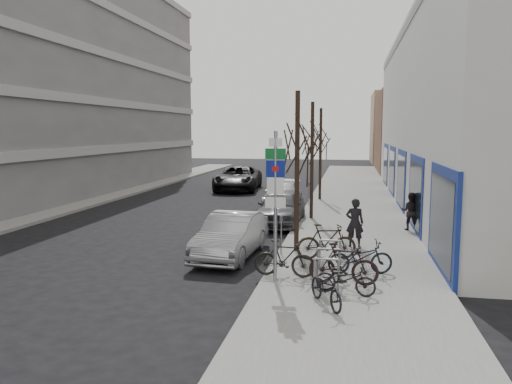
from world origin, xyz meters
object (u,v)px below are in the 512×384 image
at_px(highway_sign_pole, 275,197).
at_px(meter_front, 281,231).
at_px(parked_car_mid, 281,207).
at_px(parked_car_back, 283,195).
at_px(tree_near, 297,134).
at_px(pedestrian_near, 355,223).
at_px(bike_far_inner, 326,241).
at_px(parked_car_front, 231,236).
at_px(tree_far, 321,132).
at_px(bike_mid_inner, 284,258).
at_px(bike_near_left, 326,285).
at_px(pedestrian_far, 410,211).
at_px(tree_mid, 312,133).
at_px(bike_far_curb, 346,276).
at_px(meter_mid, 298,206).
at_px(lane_car, 238,178).
at_px(bike_near_right, 343,263).
at_px(bike_mid_curb, 360,254).
at_px(meter_back, 309,191).
at_px(bike_rack, 328,259).

bearing_deg(highway_sign_pole, meter_front, 94.75).
distance_m(parked_car_mid, parked_car_back, 5.00).
height_order(tree_near, pedestrian_near, tree_near).
distance_m(bike_far_inner, parked_car_front, 3.18).
height_order(tree_far, bike_mid_inner, tree_far).
xyz_separation_m(bike_near_left, pedestrian_far, (2.94, 9.60, 0.30)).
relative_size(tree_mid, bike_far_curb, 3.63).
distance_m(highway_sign_pole, pedestrian_far, 9.18).
relative_size(bike_mid_inner, bike_far_inner, 0.91).
distance_m(highway_sign_pole, bike_far_inner, 3.32).
distance_m(highway_sign_pole, parked_car_back, 14.05).
height_order(bike_far_curb, parked_car_back, parked_car_back).
xyz_separation_m(tree_far, bike_far_curb, (1.69, -17.28, -3.49)).
relative_size(bike_near_left, parked_car_mid, 0.34).
xyz_separation_m(meter_mid, lane_car, (-5.60, 12.72, -0.06)).
height_order(bike_near_left, bike_near_right, bike_near_right).
bearing_deg(tree_near, highway_sign_pole, -93.26).
relative_size(tree_far, bike_far_curb, 3.63).
bearing_deg(bike_far_inner, bike_mid_curb, -159.34).
relative_size(highway_sign_pole, bike_mid_inner, 2.41).
height_order(meter_mid, parked_car_back, meter_mid).
xyz_separation_m(parked_car_back, pedestrian_near, (3.79, -9.36, 0.31)).
height_order(bike_near_left, lane_car, lane_car).
bearing_deg(pedestrian_near, bike_mid_inner, 62.58).
height_order(parked_car_front, pedestrian_far, pedestrian_far).
relative_size(meter_front, bike_far_curb, 0.84).
relative_size(highway_sign_pole, meter_mid, 3.31).
bearing_deg(bike_near_right, bike_far_curb, -170.53).
height_order(meter_mid, bike_far_curb, meter_mid).
bearing_deg(bike_mid_curb, meter_back, -2.22).
relative_size(tree_near, bike_mid_inner, 3.15).
bearing_deg(bike_far_curb, pedestrian_near, 9.55).
bearing_deg(bike_far_curb, highway_sign_pole, 80.07).
height_order(bike_far_inner, pedestrian_near, pedestrian_near).
height_order(meter_front, pedestrian_far, pedestrian_far).
bearing_deg(bike_far_curb, bike_mid_inner, 66.54).
distance_m(bike_near_right, bike_mid_curb, 1.15).
bearing_deg(bike_rack, tree_mid, 97.28).
relative_size(bike_rack, tree_far, 0.41).
xyz_separation_m(highway_sign_pole, tree_mid, (0.20, 10.01, 1.65)).
xyz_separation_m(tree_far, meter_back, (-0.45, -2.50, -3.19)).
relative_size(meter_mid, parked_car_mid, 0.27).
height_order(bike_far_curb, lane_car, lane_car).
distance_m(bike_mid_inner, pedestrian_far, 8.57).
bearing_deg(bike_mid_inner, tree_mid, 3.66).
distance_m(bike_mid_curb, parked_car_mid, 8.47).
bearing_deg(meter_back, meter_mid, -90.00).
height_order(meter_back, pedestrian_far, pedestrian_far).
xyz_separation_m(bike_mid_inner, parked_car_back, (-1.85, 13.39, 0.02)).
bearing_deg(bike_near_right, parked_car_mid, 22.91).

